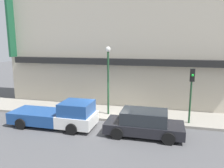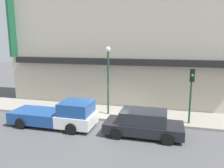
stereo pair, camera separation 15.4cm
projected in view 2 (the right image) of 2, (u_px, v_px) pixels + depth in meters
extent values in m
plane|color=#4C4C4F|center=(108.00, 122.00, 14.90)|extent=(80.00, 80.00, 0.00)
cube|color=gray|center=(114.00, 113.00, 16.43)|extent=(36.00, 3.24, 0.17)
cube|color=#BCB29E|center=(123.00, 41.00, 18.39)|extent=(19.80, 3.00, 10.88)
cube|color=black|center=(118.00, 62.00, 16.98)|extent=(18.22, 0.60, 0.50)
cube|color=#195133|center=(12.00, 27.00, 18.70)|extent=(0.20, 0.80, 5.08)
cube|color=white|center=(77.00, 119.00, 13.64)|extent=(2.20, 1.96, 0.72)
cube|color=#1E478C|center=(76.00, 108.00, 13.50)|extent=(1.87, 1.81, 0.77)
cube|color=#1E478C|center=(38.00, 116.00, 14.33)|extent=(3.30, 1.96, 0.72)
cylinder|color=black|center=(84.00, 118.00, 14.60)|extent=(0.69, 0.22, 0.69)
cylinder|color=black|center=(71.00, 129.00, 12.74)|extent=(0.69, 0.22, 0.69)
cylinder|color=black|center=(39.00, 114.00, 15.45)|extent=(0.69, 0.22, 0.69)
cylinder|color=black|center=(21.00, 124.00, 13.59)|extent=(0.69, 0.22, 0.69)
cube|color=black|center=(143.00, 127.00, 12.63)|extent=(4.48, 1.87, 0.57)
cube|color=#23282D|center=(144.00, 117.00, 12.51)|extent=(2.60, 1.68, 0.71)
cylinder|color=black|center=(168.00, 126.00, 13.20)|extent=(0.69, 0.22, 0.69)
cylinder|color=black|center=(168.00, 139.00, 11.42)|extent=(0.69, 0.22, 0.69)
cylinder|color=black|center=(123.00, 122.00, 13.89)|extent=(0.69, 0.22, 0.69)
cylinder|color=black|center=(116.00, 133.00, 12.11)|extent=(0.69, 0.22, 0.69)
cylinder|color=yellow|center=(165.00, 118.00, 14.47)|extent=(0.21, 0.21, 0.47)
sphere|color=yellow|center=(166.00, 113.00, 14.41)|extent=(0.20, 0.20, 0.20)
cylinder|color=#1E4728|center=(108.00, 84.00, 15.56)|extent=(0.14, 0.14, 4.51)
sphere|color=silver|center=(108.00, 49.00, 15.11)|extent=(0.36, 0.36, 0.36)
cylinder|color=#1E4728|center=(191.00, 96.00, 13.82)|extent=(0.12, 0.12, 3.56)
cube|color=black|center=(192.00, 75.00, 13.41)|extent=(0.28, 0.20, 0.80)
sphere|color=green|center=(193.00, 75.00, 13.30)|extent=(0.16, 0.16, 0.16)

